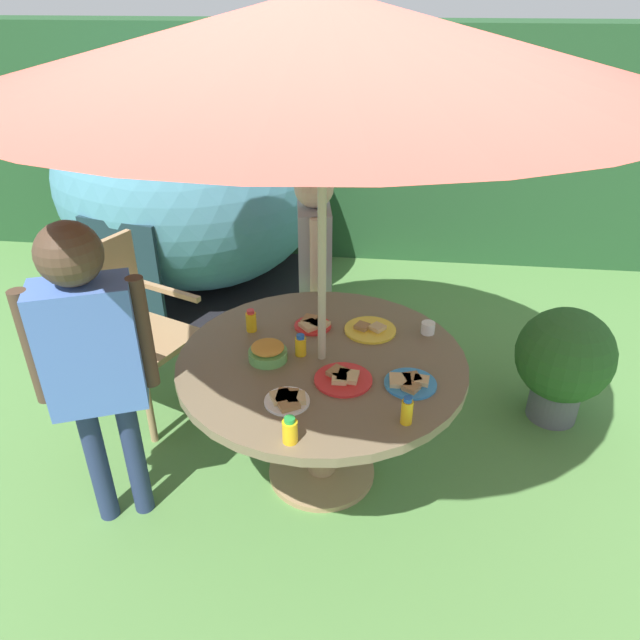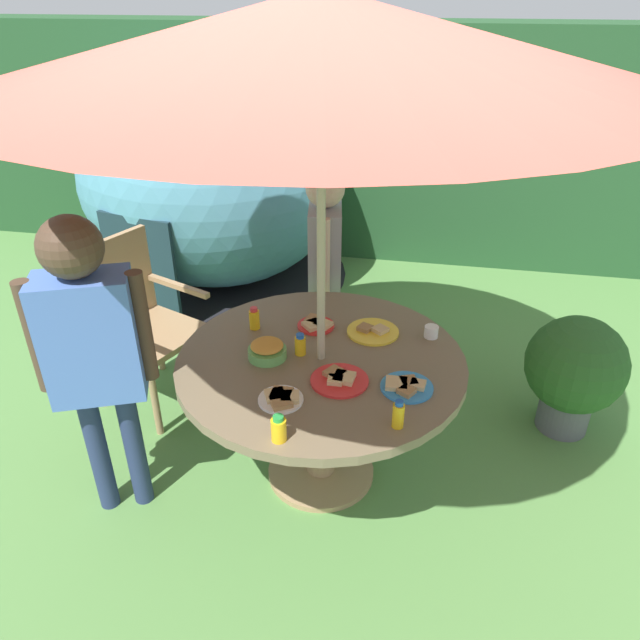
% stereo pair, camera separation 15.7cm
% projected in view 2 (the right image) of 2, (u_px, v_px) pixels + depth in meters
% --- Properties ---
extents(ground_plane, '(10.00, 10.00, 0.02)m').
position_uv_depth(ground_plane, '(321.00, 474.00, 3.02)').
color(ground_plane, '#548442').
extents(hedge_backdrop, '(9.00, 0.70, 1.93)m').
position_uv_depth(hedge_backdrop, '(386.00, 143.00, 5.16)').
color(hedge_backdrop, '#234C28').
rests_on(hedge_backdrop, ground_plane).
extents(garden_table, '(1.31, 1.31, 0.71)m').
position_uv_depth(garden_table, '(321.00, 381.00, 2.73)').
color(garden_table, tan).
rests_on(garden_table, ground_plane).
extents(patio_umbrella, '(2.47, 2.47, 2.18)m').
position_uv_depth(patio_umbrella, '(321.00, 36.00, 2.01)').
color(patio_umbrella, '#B7AD8C').
rests_on(patio_umbrella, ground_plane).
extents(wooden_chair, '(0.65, 0.65, 0.98)m').
position_uv_depth(wooden_chair, '(137.00, 315.00, 3.33)').
color(wooden_chair, tan).
rests_on(wooden_chair, ground_plane).
extents(dome_tent, '(2.58, 2.58, 1.67)m').
position_uv_depth(dome_tent, '(213.00, 179.00, 4.67)').
color(dome_tent, teal).
rests_on(dome_tent, ground_plane).
extents(potted_plant, '(0.53, 0.53, 0.68)m').
position_uv_depth(potted_plant, '(575.00, 369.00, 3.14)').
color(potted_plant, '#595960').
rests_on(potted_plant, ground_plane).
extents(child_in_grey_shirt, '(0.24, 0.44, 1.31)m').
position_uv_depth(child_in_grey_shirt, '(325.00, 248.00, 3.44)').
color(child_in_grey_shirt, '#3F3F47').
rests_on(child_in_grey_shirt, ground_plane).
extents(child_in_blue_shirt, '(0.46, 0.33, 1.45)m').
position_uv_depth(child_in_blue_shirt, '(91.00, 338.00, 2.39)').
color(child_in_blue_shirt, navy).
rests_on(child_in_blue_shirt, ground_plane).
extents(snack_bowl, '(0.18, 0.18, 0.08)m').
position_uv_depth(snack_bowl, '(267.00, 350.00, 2.65)').
color(snack_bowl, '#66B259').
rests_on(snack_bowl, garden_table).
extents(plate_mid_right, '(0.22, 0.22, 0.03)m').
position_uv_depth(plate_mid_right, '(406.00, 386.00, 2.45)').
color(plate_mid_right, '#338CD8').
rests_on(plate_mid_right, garden_table).
extents(plate_back_edge, '(0.18, 0.18, 0.03)m').
position_uv_depth(plate_back_edge, '(316.00, 324.00, 2.90)').
color(plate_back_edge, red).
rests_on(plate_back_edge, garden_table).
extents(plate_front_edge, '(0.25, 0.25, 0.03)m').
position_uv_depth(plate_front_edge, '(373.00, 331.00, 2.85)').
color(plate_front_edge, yellow).
rests_on(plate_front_edge, garden_table).
extents(plate_far_right, '(0.25, 0.25, 0.03)m').
position_uv_depth(plate_far_right, '(339.00, 379.00, 2.50)').
color(plate_far_right, red).
rests_on(plate_far_right, garden_table).
extents(plate_near_right, '(0.19, 0.19, 0.03)m').
position_uv_depth(plate_near_right, '(281.00, 398.00, 2.38)').
color(plate_near_right, white).
rests_on(plate_near_right, garden_table).
extents(juice_bottle_near_left, '(0.05, 0.05, 0.11)m').
position_uv_depth(juice_bottle_near_left, '(254.00, 319.00, 2.87)').
color(juice_bottle_near_left, yellow).
rests_on(juice_bottle_near_left, garden_table).
extents(juice_bottle_far_left, '(0.05, 0.05, 0.12)m').
position_uv_depth(juice_bottle_far_left, '(398.00, 415.00, 2.22)').
color(juice_bottle_far_left, yellow).
rests_on(juice_bottle_far_left, garden_table).
extents(juice_bottle_center_front, '(0.06, 0.06, 0.11)m').
position_uv_depth(juice_bottle_center_front, '(279.00, 429.00, 2.16)').
color(juice_bottle_center_front, yellow).
rests_on(juice_bottle_center_front, garden_table).
extents(juice_bottle_center_back, '(0.05, 0.05, 0.10)m').
position_uv_depth(juice_bottle_center_back, '(300.00, 345.00, 2.67)').
color(juice_bottle_center_back, yellow).
rests_on(juice_bottle_center_back, garden_table).
extents(cup_near, '(0.07, 0.07, 0.06)m').
position_uv_depth(cup_near, '(431.00, 332.00, 2.81)').
color(cup_near, white).
rests_on(cup_near, garden_table).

